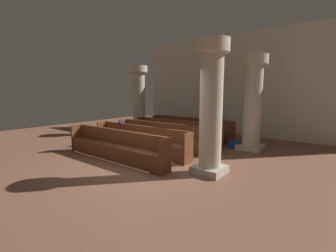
# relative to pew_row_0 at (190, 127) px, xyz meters

# --- Properties ---
(ground_plane) EXTENTS (19.20, 19.20, 0.00)m
(ground_plane) POSITION_rel_pew_row_0_xyz_m (1.18, -4.00, -0.47)
(ground_plane) COLOR brown
(back_wall) EXTENTS (10.00, 0.16, 4.50)m
(back_wall) POSITION_rel_pew_row_0_xyz_m (1.18, 2.08, 1.78)
(back_wall) COLOR silver
(back_wall) RESTS_ON ground
(pew_row_0) EXTENTS (3.81, 0.47, 0.86)m
(pew_row_0) POSITION_rel_pew_row_0_xyz_m (0.00, 0.00, 0.00)
(pew_row_0) COLOR brown
(pew_row_0) RESTS_ON ground
(pew_row_1) EXTENTS (3.81, 0.46, 0.86)m
(pew_row_1) POSITION_rel_pew_row_0_xyz_m (0.00, -1.01, 0.00)
(pew_row_1) COLOR brown
(pew_row_1) RESTS_ON ground
(pew_row_2) EXTENTS (3.81, 0.46, 0.86)m
(pew_row_2) POSITION_rel_pew_row_0_xyz_m (0.00, -2.02, 0.00)
(pew_row_2) COLOR brown
(pew_row_2) RESTS_ON ground
(pew_row_3) EXTENTS (3.81, 0.47, 0.86)m
(pew_row_3) POSITION_rel_pew_row_0_xyz_m (0.00, -3.03, 0.00)
(pew_row_3) COLOR brown
(pew_row_3) RESTS_ON ground
(pew_row_4) EXTENTS (3.81, 0.46, 0.86)m
(pew_row_4) POSITION_rel_pew_row_0_xyz_m (0.00, -4.04, 0.00)
(pew_row_4) COLOR brown
(pew_row_4) RESTS_ON ground
(pillar_aisle_side) EXTENTS (0.84, 0.84, 3.14)m
(pillar_aisle_side) POSITION_rel_pew_row_0_xyz_m (2.69, -0.39, 1.17)
(pillar_aisle_side) COLOR #B6AD9A
(pillar_aisle_side) RESTS_ON ground
(pillar_far_side) EXTENTS (0.84, 0.84, 3.14)m
(pillar_far_side) POSITION_rel_pew_row_0_xyz_m (-2.64, -0.39, 1.17)
(pillar_far_side) COLOR #B6AD9A
(pillar_far_side) RESTS_ON ground
(pillar_aisle_rear) EXTENTS (0.77, 0.77, 3.14)m
(pillar_aisle_rear) POSITION_rel_pew_row_0_xyz_m (2.69, -3.35, 1.17)
(pillar_aisle_rear) COLOR #B6AD9A
(pillar_aisle_rear) RESTS_ON ground
(lectern) EXTENTS (0.48, 0.45, 1.08)m
(lectern) POSITION_rel_pew_row_0_xyz_m (0.65, 0.90, -0.01)
(lectern) COLOR #492215
(lectern) RESTS_ON ground
(hymn_book) EXTENTS (0.15, 0.22, 0.04)m
(hymn_book) POSITION_rel_pew_row_0_xyz_m (-1.08, -2.84, 0.41)
(hymn_book) COLOR navy
(hymn_book) RESTS_ON pew_row_3
(kneeler_box_blue) EXTENTS (0.41, 0.31, 0.24)m
(kneeler_box_blue) POSITION_rel_pew_row_0_xyz_m (2.18, -0.53, -0.35)
(kneeler_box_blue) COLOR navy
(kneeler_box_blue) RESTS_ON ground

